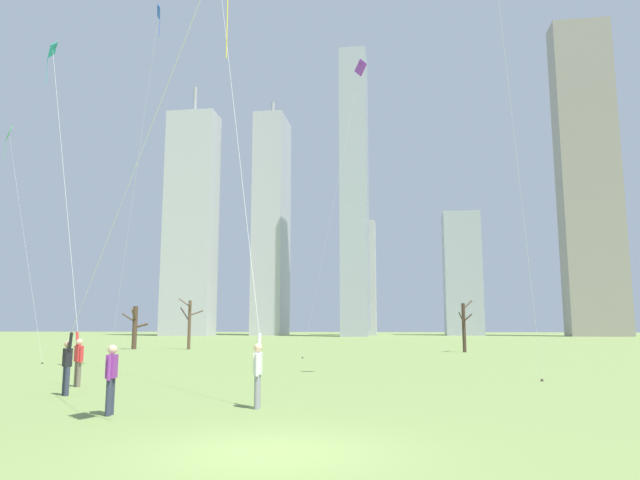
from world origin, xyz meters
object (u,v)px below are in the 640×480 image
object	(u,v)px
distant_kite_low_near_trees_blue	(151,69)
bare_tree_leftmost	(135,326)
kite_flyer_midfield_left_white	(244,235)
distant_kite_drifting_left_green	(11,147)
kite_flyer_foreground_right_yellow	(86,314)
kite_flyer_far_back_teal	(74,302)
bystander_far_off_by_trees	(111,376)
bare_tree_far_right_edge	(189,322)
bare_tree_right_of_center	(464,325)
distant_kite_drifting_right_purple	(356,91)

from	to	relation	value
distant_kite_low_near_trees_blue	bare_tree_leftmost	size ratio (longest dim) A/B	4.42
kite_flyer_midfield_left_white	bare_tree_leftmost	xyz separation A→B (m)	(-19.66, 33.88, -2.65)
kite_flyer_midfield_left_white	distant_kite_drifting_left_green	bearing A→B (deg)	140.78
kite_flyer_foreground_right_yellow	distant_kite_low_near_trees_blue	distance (m)	15.17
kite_flyer_far_back_teal	bystander_far_off_by_trees	xyz separation A→B (m)	(5.04, -6.56, -2.00)
kite_flyer_midfield_left_white	bare_tree_far_right_edge	size ratio (longest dim) A/B	4.74
bare_tree_leftmost	bare_tree_far_right_edge	bearing A→B (deg)	3.25
bystander_far_off_by_trees	bare_tree_right_of_center	bearing A→B (deg)	71.71
kite_flyer_foreground_right_yellow	bare_tree_leftmost	distance (m)	38.14
distant_kite_drifting_right_purple	kite_flyer_midfield_left_white	bearing A→B (deg)	-95.52
bystander_far_off_by_trees	bare_tree_leftmost	bearing A→B (deg)	115.14
distant_kite_low_near_trees_blue	bare_tree_right_of_center	distance (m)	31.16
distant_kite_drifting_right_purple	bare_tree_far_right_edge	bearing A→B (deg)	137.43
kite_flyer_far_back_teal	bare_tree_leftmost	bearing A→B (deg)	112.06
distant_kite_low_near_trees_blue	bare_tree_right_of_center	bearing A→B (deg)	55.20
distant_kite_drifting_left_green	bare_tree_far_right_edge	distance (m)	21.51
distant_kite_drifting_left_green	kite_flyer_far_back_teal	bearing A→B (deg)	-45.46
distant_kite_drifting_left_green	bare_tree_leftmost	distance (m)	20.68
bare_tree_right_of_center	bare_tree_leftmost	xyz separation A→B (m)	(-29.04, 2.07, -0.10)
kite_flyer_far_back_teal	bare_tree_far_right_edge	distance (m)	31.76
bare_tree_right_of_center	bare_tree_far_right_edge	bearing A→B (deg)	174.40
distant_kite_low_near_trees_blue	distant_kite_drifting_right_purple	bearing A→B (deg)	50.69
bare_tree_right_of_center	bare_tree_leftmost	bearing A→B (deg)	175.93
bystander_far_off_by_trees	kite_flyer_midfield_left_white	bearing A→B (deg)	55.86
kite_flyer_far_back_teal	bystander_far_off_by_trees	bearing A→B (deg)	-52.47
distant_kite_drifting_right_purple	bare_tree_far_right_edge	world-z (taller)	distant_kite_drifting_right_purple
distant_kite_drifting_left_green	bare_tree_right_of_center	xyz separation A→B (m)	(29.87, 15.09, -11.42)
distant_kite_drifting_left_green	bare_tree_far_right_edge	world-z (taller)	distant_kite_drifting_left_green
bystander_far_off_by_trees	kite_flyer_far_back_teal	bearing A→B (deg)	127.53
kite_flyer_foreground_right_yellow	distant_kite_drifting_right_purple	world-z (taller)	distant_kite_drifting_right_purple
kite_flyer_foreground_right_yellow	distant_kite_drifting_left_green	bearing A→B (deg)	132.42
kite_flyer_midfield_left_white	bare_tree_far_right_edge	bearing A→B (deg)	113.18
kite_flyer_midfield_left_white	distant_kite_drifting_right_purple	distance (m)	22.76
bystander_far_off_by_trees	bare_tree_far_right_edge	bearing A→B (deg)	108.33
distant_kite_drifting_left_green	bare_tree_leftmost	bearing A→B (deg)	87.23
distant_kite_low_near_trees_blue	bare_tree_far_right_edge	world-z (taller)	distant_kite_low_near_trees_blue
bystander_far_off_by_trees	bare_tree_leftmost	xyz separation A→B (m)	(-17.44, 37.16, 1.15)
kite_flyer_midfield_left_white	distant_kite_drifting_left_green	distance (m)	27.90
bare_tree_leftmost	bystander_far_off_by_trees	bearing A→B (deg)	-64.86
kite_flyer_far_back_teal	distant_kite_low_near_trees_blue	xyz separation A→B (m)	(0.22, 4.91, 11.22)
kite_flyer_foreground_right_yellow	bare_tree_right_of_center	world-z (taller)	kite_flyer_foreground_right_yellow
bare_tree_far_right_edge	distant_kite_drifting_right_purple	bearing A→B (deg)	-42.57
distant_kite_drifting_left_green	distant_kite_low_near_trees_blue	world-z (taller)	distant_kite_low_near_trees_blue
kite_flyer_midfield_left_white	bare_tree_right_of_center	size ratio (longest dim) A/B	5.21
kite_flyer_foreground_right_yellow	distant_kite_drifting_right_purple	size ratio (longest dim) A/B	0.51
kite_flyer_far_back_teal	kite_flyer_foreground_right_yellow	distance (m)	5.26
bare_tree_far_right_edge	bare_tree_right_of_center	xyz separation A→B (m)	(24.00, -2.35, -0.29)
distant_kite_drifting_right_purple	bare_tree_leftmost	distance (m)	30.11
kite_flyer_far_back_teal	kite_flyer_midfield_left_white	bearing A→B (deg)	-24.29
distant_kite_drifting_right_purple	distant_kite_drifting_left_green	distance (m)	22.72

